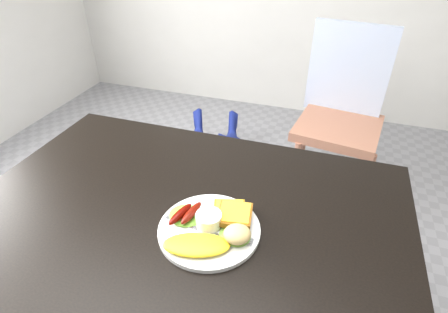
% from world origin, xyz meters
% --- Properties ---
extents(dining_table, '(1.20, 0.80, 0.04)m').
position_xyz_m(dining_table, '(0.00, 0.00, 0.73)').
color(dining_table, black).
rests_on(dining_table, ground).
extents(dining_chair, '(0.49, 0.49, 0.05)m').
position_xyz_m(dining_chair, '(0.40, 1.16, 0.45)').
color(dining_chair, '#9F654D').
rests_on(dining_chair, ground).
extents(person, '(0.58, 0.48, 1.40)m').
position_xyz_m(person, '(-0.25, 0.85, 0.70)').
color(person, navy).
rests_on(person, ground).
extents(plate, '(0.26, 0.26, 0.01)m').
position_xyz_m(plate, '(0.09, -0.06, 0.76)').
color(plate, white).
rests_on(plate, dining_table).
extents(lettuce_left, '(0.11, 0.10, 0.01)m').
position_xyz_m(lettuce_left, '(0.02, -0.04, 0.77)').
color(lettuce_left, green).
rests_on(lettuce_left, plate).
extents(lettuce_right, '(0.10, 0.10, 0.01)m').
position_xyz_m(lettuce_right, '(0.16, -0.07, 0.77)').
color(lettuce_right, '#6E9F37').
rests_on(lettuce_right, plate).
extents(omelette, '(0.18, 0.12, 0.02)m').
position_xyz_m(omelette, '(0.09, -0.13, 0.77)').
color(omelette, yellow).
rests_on(omelette, plate).
extents(sausage_a, '(0.04, 0.09, 0.02)m').
position_xyz_m(sausage_a, '(0.01, -0.05, 0.78)').
color(sausage_a, '#5B0800').
rests_on(sausage_a, lettuce_left).
extents(sausage_b, '(0.04, 0.09, 0.02)m').
position_xyz_m(sausage_b, '(0.04, -0.04, 0.78)').
color(sausage_b, '#690C0B').
rests_on(sausage_b, lettuce_left).
extents(ramekin, '(0.09, 0.09, 0.04)m').
position_xyz_m(ramekin, '(0.09, -0.05, 0.78)').
color(ramekin, white).
rests_on(ramekin, plate).
extents(toast_a, '(0.10, 0.10, 0.01)m').
position_xyz_m(toast_a, '(0.12, 0.01, 0.77)').
color(toast_a, olive).
rests_on(toast_a, plate).
extents(toast_b, '(0.10, 0.10, 0.01)m').
position_xyz_m(toast_b, '(0.15, -0.01, 0.78)').
color(toast_b, brown).
rests_on(toast_b, toast_a).
extents(potato_salad, '(0.08, 0.08, 0.04)m').
position_xyz_m(potato_salad, '(0.17, -0.08, 0.79)').
color(potato_salad, '#CDB38B').
rests_on(potato_salad, lettuce_right).
extents(fork, '(0.18, 0.04, 0.00)m').
position_xyz_m(fork, '(0.06, -0.07, 0.76)').
color(fork, '#ADAFB7').
rests_on(fork, plate).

